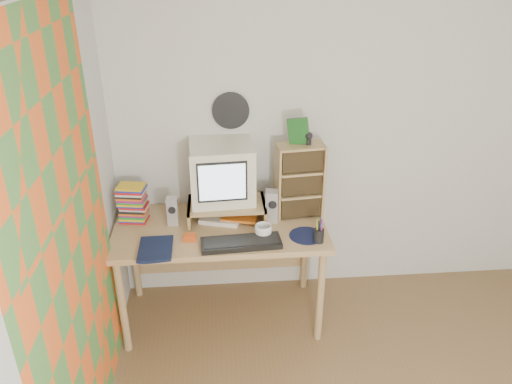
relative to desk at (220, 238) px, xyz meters
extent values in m
plane|color=silver|center=(1.03, 0.31, 0.63)|extent=(3.50, 0.00, 3.50)
plane|color=silver|center=(-0.72, -1.44, 0.63)|extent=(0.00, 3.50, 3.50)
plane|color=orange|center=(-0.68, -0.96, 0.53)|extent=(0.00, 2.20, 2.20)
cylinder|color=black|center=(0.10, 0.29, 0.81)|extent=(0.25, 0.02, 0.25)
cube|color=tan|center=(0.00, -0.06, 0.11)|extent=(1.40, 0.70, 0.04)
cube|color=tan|center=(0.00, 0.27, -0.24)|extent=(1.33, 0.02, 0.41)
cylinder|color=tan|center=(-0.64, -0.35, -0.26)|extent=(0.05, 0.05, 0.71)
cylinder|color=tan|center=(0.64, -0.35, -0.26)|extent=(0.05, 0.05, 0.71)
cylinder|color=tan|center=(-0.64, 0.23, -0.26)|extent=(0.05, 0.05, 0.71)
cylinder|color=tan|center=(0.64, 0.23, -0.26)|extent=(0.05, 0.05, 0.71)
cube|color=tan|center=(-0.20, 0.04, 0.19)|extent=(0.02, 0.30, 0.12)
cube|color=tan|center=(0.30, 0.04, 0.19)|extent=(0.02, 0.30, 0.12)
cube|color=tan|center=(0.05, 0.04, 0.24)|extent=(0.52, 0.30, 0.02)
cube|color=silver|center=(0.02, 0.09, 0.45)|extent=(0.44, 0.44, 0.39)
cube|color=#BCBBC0|center=(-0.31, -0.01, 0.23)|extent=(0.07, 0.07, 0.19)
cube|color=#BCBBC0|center=(0.35, -0.01, 0.24)|extent=(0.09, 0.09, 0.22)
cube|color=black|center=(0.13, -0.31, 0.15)|extent=(0.51, 0.20, 0.03)
cube|color=tan|center=(0.54, 0.05, 0.39)|extent=(0.32, 0.20, 0.52)
imported|color=white|center=(0.27, -0.22, 0.18)|extent=(0.13, 0.13, 0.09)
imported|color=#0E1735|center=(-0.50, -0.33, 0.16)|extent=(0.25, 0.19, 0.05)
cylinder|color=black|center=(0.55, -0.23, 0.14)|extent=(0.23, 0.23, 0.00)
cube|color=#D44816|center=(-0.19, -0.22, 0.15)|extent=(0.08, 0.05, 0.04)
cube|color=#17511A|center=(0.53, 0.07, 0.74)|extent=(0.14, 0.06, 0.17)
camera|label=1|loc=(0.00, -2.93, 1.82)|focal=35.00mm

